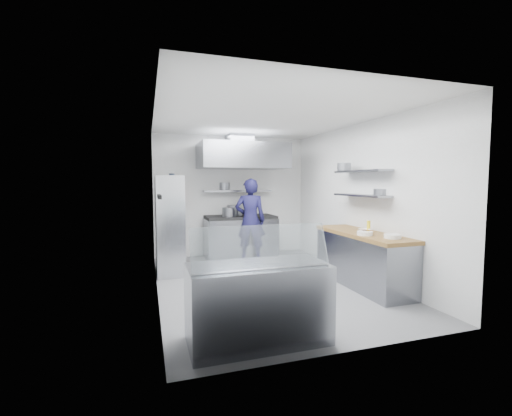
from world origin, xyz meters
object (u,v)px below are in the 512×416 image
object	(u,v)px
gas_range	(240,238)
wire_rack	(170,225)
chef	(250,220)
display_case	(258,303)

from	to	relation	value
gas_range	wire_rack	bearing A→B (deg)	-150.33
chef	wire_rack	bearing A→B (deg)	33.68
chef	display_case	world-z (taller)	chef
display_case	gas_range	bearing A→B (deg)	77.52
display_case	chef	bearing A→B (deg)	74.54
wire_rack	display_case	xyz separation A→B (m)	(0.72, -3.17, -0.50)
gas_range	chef	xyz separation A→B (m)	(0.11, -0.43, 0.45)
chef	wire_rack	distance (m)	1.81
chef	wire_rack	world-z (taller)	wire_rack
gas_range	display_case	size ratio (longest dim) A/B	1.07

